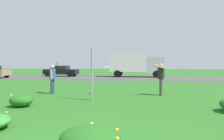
# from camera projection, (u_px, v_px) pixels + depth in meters

# --- Properties ---
(ground_plane) EXTENTS (120.00, 120.00, 0.00)m
(ground_plane) POSITION_uv_depth(u_px,v_px,m) (124.00, 89.00, 13.39)
(ground_plane) COLOR #26601E
(highway_strip) EXTENTS (120.00, 9.63, 0.01)m
(highway_strip) POSITION_uv_depth(u_px,v_px,m) (132.00, 78.00, 24.05)
(highway_strip) COLOR #424244
(highway_strip) RESTS_ON ground
(highway_center_stripe) EXTENTS (120.00, 0.16, 0.00)m
(highway_center_stripe) POSITION_uv_depth(u_px,v_px,m) (132.00, 78.00, 24.05)
(highway_center_stripe) COLOR yellow
(highway_center_stripe) RESTS_ON ground
(daylily_clump_near_camera) EXTENTS (0.86, 0.77, 0.50)m
(daylily_clump_near_camera) POSITION_uv_depth(u_px,v_px,m) (21.00, 101.00, 7.74)
(daylily_clump_near_camera) COLOR #23661E
(daylily_clump_near_camera) RESTS_ON ground
(daylily_clump_front_center) EXTENTS (1.15, 1.08, 0.47)m
(daylily_clump_front_center) POSITION_uv_depth(u_px,v_px,m) (90.00, 139.00, 3.75)
(daylily_clump_front_center) COLOR #1E5619
(daylily_clump_front_center) RESTS_ON ground
(sign_post_near_path) EXTENTS (0.07, 0.10, 2.32)m
(sign_post_near_path) POSITION_uv_depth(u_px,v_px,m) (92.00, 74.00, 9.10)
(sign_post_near_path) COLOR #93969B
(sign_post_near_path) RESTS_ON ground
(person_thrower_blue_shirt) EXTENTS (0.44, 0.50, 1.77)m
(person_thrower_blue_shirt) POSITION_uv_depth(u_px,v_px,m) (52.00, 76.00, 11.18)
(person_thrower_blue_shirt) COLOR #2D4C9E
(person_thrower_blue_shirt) RESTS_ON ground
(person_catcher_dark_shirt) EXTENTS (0.57, 0.50, 1.66)m
(person_catcher_dark_shirt) POSITION_uv_depth(u_px,v_px,m) (161.00, 76.00, 10.56)
(person_catcher_dark_shirt) COLOR #232328
(person_catcher_dark_shirt) RESTS_ON ground
(frisbee_lime) EXTENTS (0.28, 0.27, 0.12)m
(frisbee_lime) POSITION_uv_depth(u_px,v_px,m) (107.00, 67.00, 10.76)
(frisbee_lime) COLOR #8CD133
(car_black_center_left) EXTENTS (4.50, 2.00, 1.45)m
(car_black_center_left) POSITION_uv_depth(u_px,v_px,m) (61.00, 71.00, 27.63)
(car_black_center_left) COLOR black
(car_black_center_left) RESTS_ON ground
(box_truck_silver) EXTENTS (6.70, 2.46, 3.20)m
(box_truck_silver) POSITION_uv_depth(u_px,v_px,m) (135.00, 63.00, 26.10)
(box_truck_silver) COLOR #B7BABF
(box_truck_silver) RESTS_ON ground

